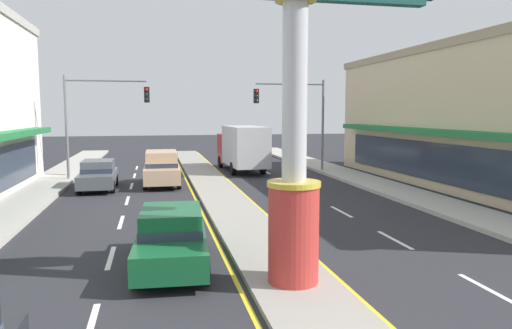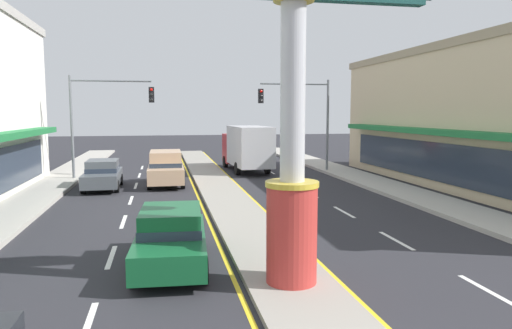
% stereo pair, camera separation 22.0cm
% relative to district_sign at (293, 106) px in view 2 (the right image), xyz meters
% --- Properties ---
extents(median_strip, '(2.11, 52.00, 0.14)m').
position_rel_district_sign_xyz_m(median_strip, '(-0.00, 12.05, -4.12)').
color(median_strip, gray).
rests_on(median_strip, ground).
extents(sidewalk_left, '(2.48, 60.00, 0.18)m').
position_rel_district_sign_xyz_m(sidewalk_left, '(-8.90, 10.05, -4.10)').
color(sidewalk_left, '#ADA89E').
rests_on(sidewalk_left, ground).
extents(sidewalk_right, '(2.48, 60.00, 0.18)m').
position_rel_district_sign_xyz_m(sidewalk_right, '(8.90, 10.05, -4.10)').
color(sidewalk_right, '#ADA89E').
rests_on(sidewalk_right, ground).
extents(lane_markings, '(8.85, 52.00, 0.01)m').
position_rel_district_sign_xyz_m(lane_markings, '(0.00, 10.69, -4.19)').
color(lane_markings, silver).
rests_on(lane_markings, ground).
extents(district_sign, '(6.69, 1.23, 7.94)m').
position_rel_district_sign_xyz_m(district_sign, '(0.00, 0.00, 0.00)').
color(district_sign, '#B7332D').
rests_on(district_sign, median_strip).
extents(storefront_right, '(8.31, 24.55, 7.68)m').
position_rel_district_sign_xyz_m(storefront_right, '(14.75, 11.44, -0.35)').
color(storefront_right, beige).
rests_on(storefront_right, ground).
extents(traffic_light_left_side, '(4.86, 0.46, 6.20)m').
position_rel_district_sign_xyz_m(traffic_light_left_side, '(-6.29, 19.05, 0.05)').
color(traffic_light_left_side, slate).
rests_on(traffic_light_left_side, ground).
extents(traffic_light_right_side, '(4.86, 0.46, 6.20)m').
position_rel_district_sign_xyz_m(traffic_light_right_side, '(6.29, 19.95, 0.05)').
color(traffic_light_right_side, slate).
rests_on(traffic_light_right_side, ground).
extents(sedan_near_right_lane, '(2.03, 4.40, 1.53)m').
position_rel_district_sign_xyz_m(sedan_near_right_lane, '(-2.70, 2.10, -3.41)').
color(sedan_near_right_lane, '#14562D').
rests_on(sedan_near_right_lane, ground).
extents(suv_far_right_lane, '(2.00, 4.62, 1.90)m').
position_rel_district_sign_xyz_m(suv_far_right_lane, '(-2.71, 16.38, -3.21)').
color(suv_far_right_lane, tan).
rests_on(suv_far_right_lane, ground).
extents(sedan_near_left_lane, '(1.88, 4.32, 1.53)m').
position_rel_district_sign_xyz_m(sedan_near_left_lane, '(-6.01, 15.71, -3.41)').
color(sedan_near_left_lane, '#4C5156').
rests_on(sedan_near_left_lane, ground).
extents(box_truck_kerb_right, '(2.55, 7.01, 3.12)m').
position_rel_district_sign_xyz_m(box_truck_kerb_right, '(2.80, 21.43, -2.50)').
color(box_truck_kerb_right, maroon).
rests_on(box_truck_kerb_right, ground).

